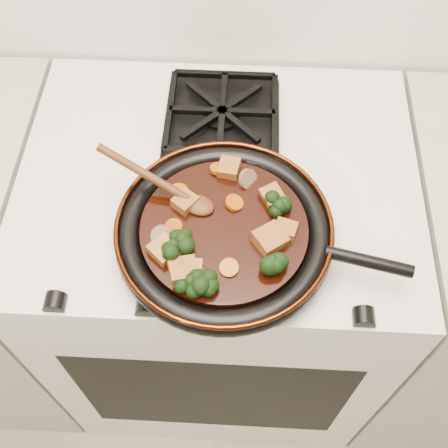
{
  "coord_description": "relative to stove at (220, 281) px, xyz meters",
  "views": [
    {
      "loc": [
        0.04,
        1.04,
        1.74
      ],
      "look_at": [
        0.02,
        1.54,
        0.97
      ],
      "focal_mm": 45.0,
      "sensor_mm": 36.0,
      "label": 1
    }
  ],
  "objects": [
    {
      "name": "carrot_coin_2",
      "position": [
        -0.06,
        -0.08,
        0.51
      ],
      "size": [
        0.03,
        0.03,
        0.02
      ],
      "primitive_type": "cylinder",
      "rotation": [
        -0.32,
        0.1,
        0.0
      ],
      "color": "#A34304",
      "rests_on": "braising_sauce"
    },
    {
      "name": "wooden_spoon",
      "position": [
        -0.07,
        -0.1,
        0.53
      ],
      "size": [
        0.13,
        0.07,
        0.19
      ],
      "rotation": [
        0.0,
        0.0,
        2.77
      ],
      "color": "#4A2510",
      "rests_on": "braising_sauce"
    },
    {
      "name": "burner_grate_back",
      "position": [
        0.0,
        0.14,
        0.46
      ],
      "size": [
        0.23,
        0.23,
        0.03
      ],
      "primitive_type": null,
      "color": "black",
      "rests_on": "stove"
    },
    {
      "name": "broccoli_floret_5",
      "position": [
        -0.01,
        -0.27,
        0.52
      ],
      "size": [
        0.08,
        0.07,
        0.06
      ],
      "primitive_type": null,
      "rotation": [
        0.07,
        0.22,
        2.98
      ],
      "color": "black",
      "rests_on": "braising_sauce"
    },
    {
      "name": "braising_sauce",
      "position": [
        0.02,
        -0.15,
        0.5
      ],
      "size": [
        0.28,
        0.28,
        0.02
      ],
      "primitive_type": "cylinder",
      "color": "black",
      "rests_on": "skillet"
    },
    {
      "name": "carrot_coin_1",
      "position": [
        0.03,
        -0.23,
        0.51
      ],
      "size": [
        0.03,
        0.03,
        0.02
      ],
      "primitive_type": "cylinder",
      "rotation": [
        0.24,
        -0.08,
        0.0
      ],
      "color": "#A34304",
      "rests_on": "braising_sauce"
    },
    {
      "name": "tofu_cube_0",
      "position": [
        -0.04,
        -0.24,
        0.52
      ],
      "size": [
        0.06,
        0.05,
        0.03
      ],
      "primitive_type": "cube",
      "rotation": [
        -0.05,
        0.09,
        0.29
      ],
      "color": "brown",
      "rests_on": "braising_sauce"
    },
    {
      "name": "mushroom_slice_3",
      "position": [
        0.06,
        -0.06,
        0.52
      ],
      "size": [
        0.04,
        0.05,
        0.03
      ],
      "primitive_type": "cylinder",
      "rotation": [
        0.98,
        0.0,
        0.97
      ],
      "color": "brown",
      "rests_on": "braising_sauce"
    },
    {
      "name": "tofu_cube_7",
      "position": [
        -0.07,
        -0.21,
        0.52
      ],
      "size": [
        0.06,
        0.06,
        0.03
      ],
      "primitive_type": "cube",
      "rotation": [
        -0.0,
        -0.08,
        2.4
      ],
      "color": "brown",
      "rests_on": "braising_sauce"
    },
    {
      "name": "tofu_cube_2",
      "position": [
        -0.03,
        -0.24,
        0.52
      ],
      "size": [
        0.04,
        0.04,
        0.02
      ],
      "primitive_type": "cube",
      "rotation": [
        -0.05,
        -0.09,
        1.56
      ],
      "color": "brown",
      "rests_on": "braising_sauce"
    },
    {
      "name": "carrot_coin_3",
      "position": [
        0.03,
        -0.11,
        0.51
      ],
      "size": [
        0.03,
        0.03,
        0.02
      ],
      "primitive_type": "cylinder",
      "rotation": [
        0.01,
        0.33,
        0.0
      ],
      "color": "#A34304",
      "rests_on": "braising_sauce"
    },
    {
      "name": "mushroom_slice_0",
      "position": [
        -0.02,
        -0.25,
        0.52
      ],
      "size": [
        0.04,
        0.04,
        0.03
      ],
      "primitive_type": "cylinder",
      "rotation": [
        0.94,
        0.0,
        0.63
      ],
      "color": "brown",
      "rests_on": "braising_sauce"
    },
    {
      "name": "tofu_cube_8",
      "position": [
        0.02,
        -0.04,
        0.52
      ],
      "size": [
        0.04,
        0.04,
        0.02
      ],
      "primitive_type": "cube",
      "rotation": [
        -0.05,
        -0.01,
        1.39
      ],
      "color": "brown",
      "rests_on": "braising_sauce"
    },
    {
      "name": "mushroom_slice_1",
      "position": [
        -0.04,
        -0.24,
        0.52
      ],
      "size": [
        0.04,
        0.05,
        0.03
      ],
      "primitive_type": "cylinder",
      "rotation": [
        0.8,
        0.0,
        1.09
      ],
      "color": "brown",
      "rests_on": "braising_sauce"
    },
    {
      "name": "tofu_cube_3",
      "position": [
        0.1,
        -0.09,
        0.52
      ],
      "size": [
        0.05,
        0.05,
        0.02
      ],
      "primitive_type": "cube",
      "rotation": [
        -0.09,
        -0.04,
        2.09
      ],
      "color": "brown",
      "rests_on": "braising_sauce"
    },
    {
      "name": "broccoli_floret_1",
      "position": [
        -0.05,
        -0.19,
        0.52
      ],
      "size": [
        0.09,
        0.09,
        0.07
      ],
      "primitive_type": null,
      "rotation": [
        -0.22,
        0.08,
        0.95
      ],
      "color": "black",
      "rests_on": "braising_sauce"
    },
    {
      "name": "tofu_cube_4",
      "position": [
        0.09,
        -0.18,
        0.52
      ],
      "size": [
        0.07,
        0.06,
        0.03
      ],
      "primitive_type": "cube",
      "rotation": [
        0.06,
        -0.07,
        2.2
      ],
      "color": "brown",
      "rests_on": "braising_sauce"
    },
    {
      "name": "stove",
      "position": [
        0.0,
        0.0,
        0.0
      ],
      "size": [
        0.76,
        0.6,
        0.9
      ],
      "primitive_type": "cube",
      "color": "silver",
      "rests_on": "ground"
    },
    {
      "name": "broccoli_floret_0",
      "position": [
        0.1,
        -0.23,
        0.52
      ],
      "size": [
        0.09,
        0.08,
        0.07
      ],
      "primitive_type": null,
      "rotation": [
        0.17,
        0.18,
        0.69
      ],
      "color": "black",
      "rests_on": "braising_sauce"
    },
    {
      "name": "carrot_coin_0",
      "position": [
        -0.06,
        -0.16,
        0.51
      ],
      "size": [
        0.03,
        0.03,
        0.02
      ],
      "primitive_type": "cylinder",
      "rotation": [
        0.31,
        -0.23,
        0.0
      ],
      "color": "#A34304",
      "rests_on": "braising_sauce"
    },
    {
      "name": "tofu_cube_1",
      "position": [
        0.12,
        -0.16,
        0.52
      ],
      "size": [
        0.04,
        0.04,
        0.02
      ],
      "primitive_type": "cube",
      "rotation": [
        0.07,
        -0.0,
        2.87
      ],
      "color": "brown",
      "rests_on": "braising_sauce"
    },
    {
      "name": "broccoli_floret_4",
      "position": [
        0.11,
        -0.11,
        0.52
      ],
      "size": [
        0.09,
        0.08,
        0.05
      ],
      "primitive_type": null,
      "rotation": [
        0.1,
        -0.04,
        2.21
      ],
      "color": "black",
      "rests_on": "braising_sauce"
    },
    {
      "name": "carrot_coin_4",
      "position": [
        0.0,
        -0.04,
        0.51
      ],
      "size": [
        0.03,
        0.03,
        0.02
      ],
      "primitive_type": "cylinder",
      "rotation": [
        -0.26,
        -0.03,
        0.0
      ],
      "color": "#A34304",
      "rests_on": "braising_sauce"
    },
    {
      "name": "tofu_cube_6",
      "position": [
        -0.05,
        -0.11,
        0.52
      ],
      "size": [
        0.05,
        0.05,
        0.02
      ],
      "primitive_type": "cube",
      "rotation": [
        0.01,
        0.05,
        0.92
      ],
      "color": "brown",
      "rests_on": "braising_sauce"
    },
    {
      "name": "broccoli_floret_2",
      "position": [
        -0.05,
        -0.21,
        0.52
      ],
      "size": [
        0.09,
        0.08,
        0.07
      ],
      "primitive_type": null,
      "rotation": [
        -0.11,
        -0.2,
        0.62
      ],
      "color": "black",
      "rests_on": "braising_sauce"
    },
    {
      "name": "mushroom_slice_2",
      "position": [
        -0.08,
        -0.18,
        0.52
      ],
      "size": [
        0.04,
        0.03,
        0.03
      ],
      "primitive_type": "cylinder",
      "rotation": [
        0.7,
        0.0,
        0.02
      ],
      "color": "brown",
      "rests_on": "braising_sauce"
    },
    {
      "name": "tofu_cube_5",
      "position": [
        -0.06,
        -0.2,
        0.52
      ],
      "size": [
        0.05,
        0.05,
        0.02
      ],
      "primitive_type": "cube",
      "rotation": [
        -0.08,
        -0.02,
        2.58
      ],
      "color": "brown",
      "rests_on": "braising_sauce"
    },
    {
      "name": "burner_grate_front",
      "position": [
        0.0,
        -0.14,
        0.46
      ],
      "size": [
        0.23,
        0.23,
        0.03
      ],
      "primitive_type": null,
      "color": "black",
      "rests_on": "stove"
    },
    {
      "name": "broccoli_floret_3",
      "position": [
        -0.03,
        -0.26,
        0.52
      ],
      "size": [
        0.06,
        0.07,
        0.06
      ],
      "primitive_type": null,
      "rotation": [
        -0.03,
        0.25,
        1.39
      ],
      "color": "black",
      "rests_on": "braising_sauce"
    },
    {
      "name": "skillet",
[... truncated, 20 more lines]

